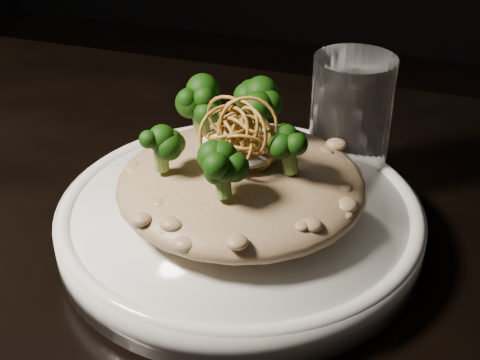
% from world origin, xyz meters
% --- Properties ---
extents(table, '(1.10, 0.80, 0.75)m').
position_xyz_m(table, '(0.00, 0.00, 0.67)').
color(table, black).
rests_on(table, ground).
extents(plate, '(0.29, 0.29, 0.03)m').
position_xyz_m(plate, '(0.03, 0.05, 0.77)').
color(plate, white).
rests_on(plate, table).
extents(risotto, '(0.20, 0.20, 0.04)m').
position_xyz_m(risotto, '(0.03, 0.05, 0.80)').
color(risotto, brown).
rests_on(risotto, plate).
extents(broccoli, '(0.13, 0.13, 0.05)m').
position_xyz_m(broccoli, '(0.02, 0.05, 0.85)').
color(broccoli, black).
rests_on(broccoli, risotto).
extents(cheese, '(0.06, 0.06, 0.02)m').
position_xyz_m(cheese, '(0.03, 0.06, 0.83)').
color(cheese, white).
rests_on(cheese, risotto).
extents(shallots, '(0.05, 0.05, 0.03)m').
position_xyz_m(shallots, '(0.03, 0.05, 0.86)').
color(shallots, brown).
rests_on(shallots, cheese).
extents(drinking_glass, '(0.08, 0.08, 0.12)m').
position_xyz_m(drinking_glass, '(0.09, 0.16, 0.81)').
color(drinking_glass, white).
rests_on(drinking_glass, table).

